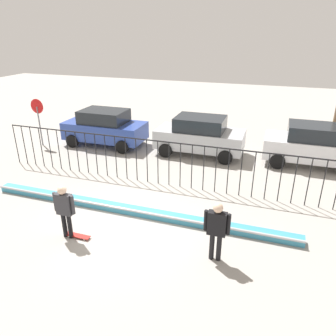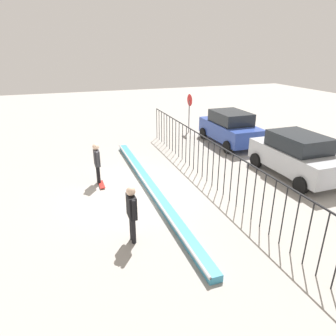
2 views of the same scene
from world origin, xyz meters
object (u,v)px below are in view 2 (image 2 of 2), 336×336
stop_sign (189,108)px  skateboard (101,184)px  parked_car_blue (230,128)px  parked_car_silver (296,155)px  camera_operator (132,209)px  skateboarder (97,160)px

stop_sign → skateboard: bearing=-45.6°
parked_car_blue → skateboard: bearing=-68.5°
parked_car_silver → stop_sign: (-8.36, -1.43, 0.64)m
camera_operator → parked_car_blue: parked_car_blue is taller
skateboarder → parked_car_blue: 8.51m
parked_car_silver → stop_sign: 8.51m
skateboarder → parked_car_silver: (2.09, 8.19, -0.07)m
parked_car_blue → skateboarder: bearing=-70.4°
camera_operator → parked_car_blue: (-7.48, 7.54, -0.08)m
camera_operator → parked_car_blue: bearing=1.0°
skateboarder → stop_sign: (-6.27, 6.76, 0.58)m
parked_car_blue → stop_sign: bearing=-161.3°
camera_operator → parked_car_silver: 8.13m
stop_sign → skateboarder: bearing=-47.2°
skateboard → skateboarder: bearing=-144.7°
parked_car_blue → stop_sign: stop_sign is taller
parked_car_blue → camera_operator: bearing=-46.7°
skateboarder → stop_sign: 9.24m
skateboarder → stop_sign: bearing=162.5°
skateboarder → parked_car_silver: 8.45m
camera_operator → parked_car_silver: parked_car_silver is taller
camera_operator → stop_sign: bearing=15.5°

